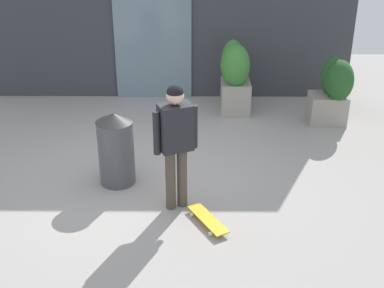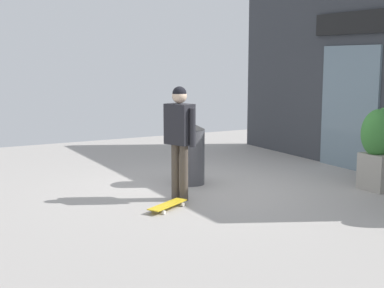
{
  "view_description": "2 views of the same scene",
  "coord_description": "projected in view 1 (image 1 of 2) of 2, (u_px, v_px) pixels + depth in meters",
  "views": [
    {
      "loc": [
        0.64,
        -6.75,
        3.9
      ],
      "look_at": [
        0.6,
        -0.68,
        0.87
      ],
      "focal_mm": 50.16,
      "sensor_mm": 36.0,
      "label": 1
    },
    {
      "loc": [
        7.53,
        -4.45,
        2.1
      ],
      "look_at": [
        0.6,
        -0.68,
        0.87
      ],
      "focal_mm": 51.15,
      "sensor_mm": 36.0,
      "label": 2
    }
  ],
  "objects": [
    {
      "name": "planter_box_right",
      "position": [
        333.0,
        89.0,
        9.2
      ],
      "size": [
        0.67,
        0.76,
        1.17
      ],
      "color": "gray",
      "rests_on": "ground_plane"
    },
    {
      "name": "trash_bin",
      "position": [
        116.0,
        148.0,
        7.42
      ],
      "size": [
        0.51,
        0.51,
        1.06
      ],
      "color": "#4C4C51",
      "rests_on": "ground_plane"
    },
    {
      "name": "planter_box_left",
      "position": [
        234.0,
        72.0,
        9.58
      ],
      "size": [
        0.55,
        0.76,
        1.33
      ],
      "color": "gray",
      "rests_on": "ground_plane"
    },
    {
      "name": "ground_plane",
      "position": [
        151.0,
        176.0,
        7.78
      ],
      "size": [
        12.0,
        12.0,
        0.0
      ],
      "primitive_type": "plane",
      "color": "#9E9993"
    },
    {
      "name": "skateboarder",
      "position": [
        176.0,
        135.0,
        6.62
      ],
      "size": [
        0.55,
        0.39,
        1.7
      ],
      "rotation": [
        0.0,
        0.0,
        -1.18
      ],
      "color": "#4C4238",
      "rests_on": "ground_plane"
    },
    {
      "name": "skateboard",
      "position": [
        208.0,
        220.0,
        6.7
      ],
      "size": [
        0.52,
        0.73,
        0.08
      ],
      "rotation": [
        0.0,
        0.0,
        -1.06
      ],
      "color": "gold",
      "rests_on": "ground_plane"
    }
  ]
}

